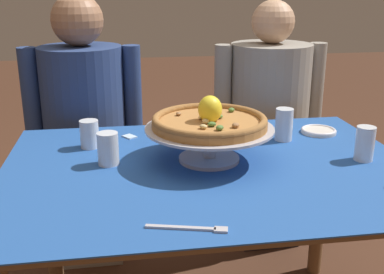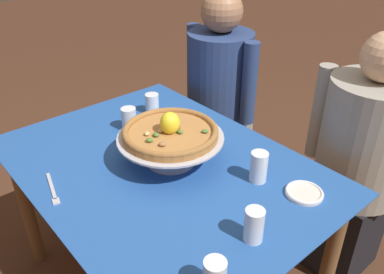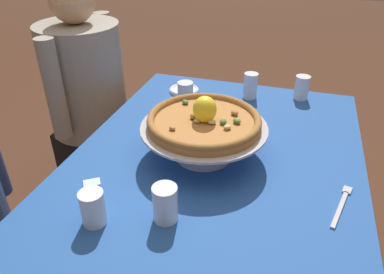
% 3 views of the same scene
% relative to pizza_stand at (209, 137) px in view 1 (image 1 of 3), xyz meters
% --- Properties ---
extents(dining_table, '(1.30, 0.95, 0.71)m').
position_rel_pizza_stand_xyz_m(dining_table, '(-0.01, -0.05, -0.18)').
color(dining_table, brown).
rests_on(dining_table, ground).
extents(pizza_stand, '(0.41, 0.41, 0.11)m').
position_rel_pizza_stand_xyz_m(pizza_stand, '(0.00, 0.00, 0.00)').
color(pizza_stand, '#B7B7C1').
rests_on(pizza_stand, dining_table).
extents(pizza, '(0.37, 0.37, 0.10)m').
position_rel_pizza_stand_xyz_m(pizza, '(0.00, -0.00, 0.05)').
color(pizza, '#AD753D').
rests_on(pizza, pizza_stand).
extents(water_glass_back_left, '(0.07, 0.07, 0.10)m').
position_rel_pizza_stand_xyz_m(water_glass_back_left, '(-0.39, 0.19, -0.04)').
color(water_glass_back_left, white).
rests_on(water_glass_back_left, dining_table).
extents(water_glass_side_right, '(0.06, 0.06, 0.11)m').
position_rel_pizza_stand_xyz_m(water_glass_side_right, '(0.50, -0.07, -0.03)').
color(water_glass_side_right, white).
rests_on(water_glass_side_right, dining_table).
extents(water_glass_back_right, '(0.06, 0.06, 0.12)m').
position_rel_pizza_stand_xyz_m(water_glass_back_right, '(0.31, 0.16, -0.03)').
color(water_glass_back_right, white).
rests_on(water_glass_back_right, dining_table).
extents(water_glass_side_left, '(0.07, 0.07, 0.10)m').
position_rel_pizza_stand_xyz_m(water_glass_side_left, '(-0.32, 0.01, -0.04)').
color(water_glass_side_left, white).
rests_on(water_glass_side_left, dining_table).
extents(side_plate, '(0.13, 0.13, 0.02)m').
position_rel_pizza_stand_xyz_m(side_plate, '(0.47, 0.22, -0.07)').
color(side_plate, silver).
rests_on(side_plate, dining_table).
extents(dinner_fork, '(0.19, 0.07, 0.01)m').
position_rel_pizza_stand_xyz_m(dinner_fork, '(-0.13, -0.44, -0.08)').
color(dinner_fork, '#B7B7C1').
rests_on(dinner_fork, dining_table).
extents(sugar_packet, '(0.06, 0.06, 0.00)m').
position_rel_pizza_stand_xyz_m(sugar_packet, '(-0.25, 0.28, -0.08)').
color(sugar_packet, silver).
rests_on(sugar_packet, dining_table).
extents(diner_left, '(0.52, 0.36, 1.22)m').
position_rel_pizza_stand_xyz_m(diner_left, '(-0.44, 0.69, -0.19)').
color(diner_left, gray).
rests_on(diner_left, ground).
extents(diner_right, '(0.54, 0.38, 1.19)m').
position_rel_pizza_stand_xyz_m(diner_right, '(0.43, 0.71, -0.20)').
color(diner_right, black).
rests_on(diner_right, ground).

